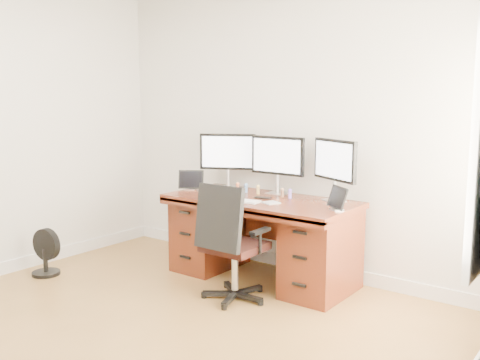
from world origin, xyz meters
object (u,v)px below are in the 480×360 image
Objects in this scene: monitor_center at (277,158)px; keyboard at (244,201)px; office_chair at (231,262)px; floor_fan at (45,253)px; desk at (262,236)px.

monitor_center reaches higher than keyboard.
office_chair is 1.12m from monitor_center.
keyboard is at bearing 110.22° from office_chair.
monitor_center is (1.67, 1.35, 0.87)m from floor_fan.
floor_fan is at bearing -146.15° from desk.
desk is 1.76× the size of office_chair.
office_chair is (0.10, -0.57, -0.08)m from desk.
desk is 3.90× the size of floor_fan.
desk is 2.01m from floor_fan.
monitor_center reaches higher than floor_fan.
desk is 0.44m from keyboard.
keyboard reaches higher than desk.
monitor_center reaches higher than desk.
desk is 0.72m from monitor_center.
office_chair reaches higher than desk.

